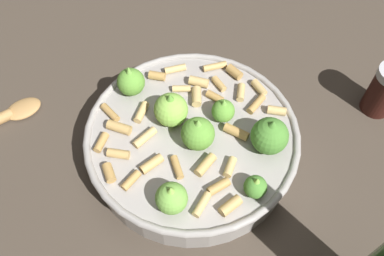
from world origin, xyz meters
name	(u,v)px	position (x,y,z in m)	size (l,w,h in m)	color
ground_plane	(192,152)	(0.00, 0.00, 0.00)	(2.40, 2.40, 0.00)	#42382D
cooking_pan	(193,139)	(0.00, 0.00, 0.03)	(0.28, 0.28, 0.10)	#9E9993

